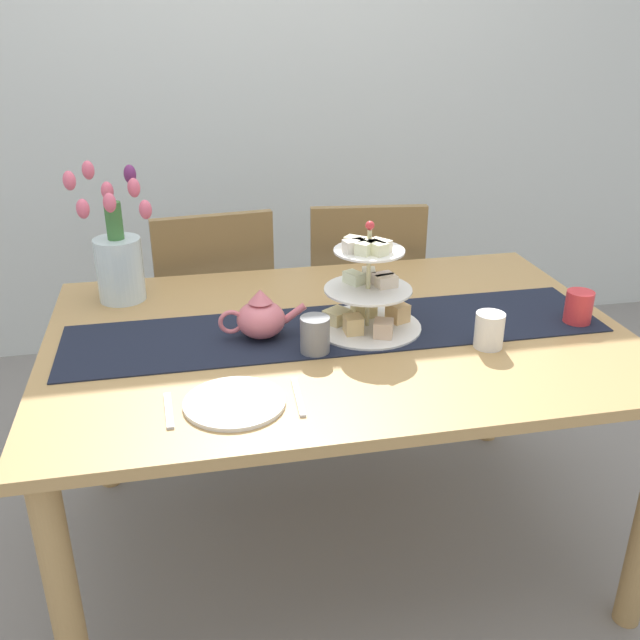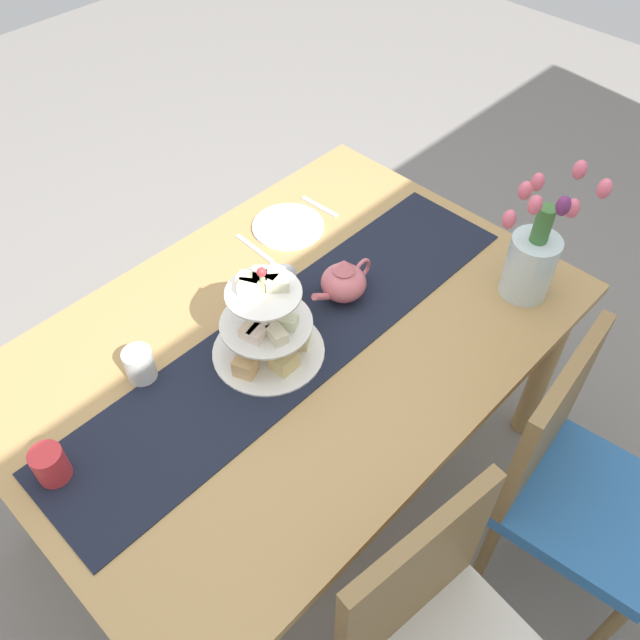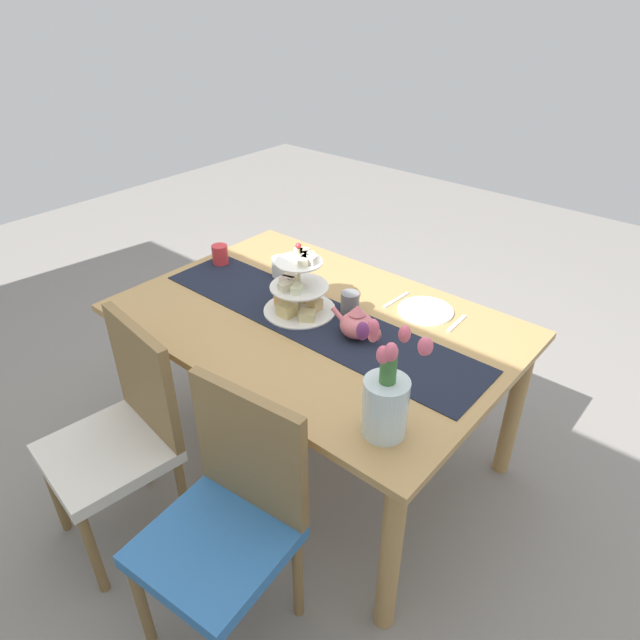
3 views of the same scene
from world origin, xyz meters
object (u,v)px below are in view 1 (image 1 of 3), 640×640
Objects in this scene: chair_left at (213,312)px; fork_left at (169,410)px; dining_table at (338,362)px; knife_left at (298,397)px; chair_right at (362,300)px; dinner_plate_left at (235,403)px; teapot at (261,318)px; mug_white_text at (489,330)px; mug_orange at (579,307)px; mug_grey at (315,335)px; tulip_vase at (118,257)px; tiered_cake_stand at (368,295)px.

chair_left is 1.14m from fork_left.
fork_left reaches higher than dining_table.
knife_left is (0.14, -1.10, 0.24)m from chair_left.
chair_right is 3.96× the size of dinner_plate_left.
teapot is 2.51× the size of mug_white_text.
teapot is 0.36m from dinner_plate_left.
chair_right reaches higher than mug_white_text.
mug_orange is at bearing 16.65° from knife_left.
mug_white_text is at bearing -7.37° from mug_grey.
fork_left is at bearing -97.99° from chair_left.
teapot is at bearing 136.69° from mug_grey.
dining_table is 0.73m from tulip_vase.
tiered_cake_stand is at bearing 35.16° from mug_grey.
dining_table is 0.26m from teapot.
mug_white_text is (0.58, -0.18, -0.01)m from teapot.
chair_right reaches higher than mug_grey.
chair_right is 6.07× the size of fork_left.
tiered_cake_stand reaches higher than teapot.
mug_grey reaches higher than mug_orange.
dinner_plate_left is at bearing -166.74° from mug_white_text.
fork_left is 0.88× the size of knife_left.
dining_table is 9.29× the size of knife_left.
chair_left is 0.95m from mug_grey.
mug_orange is at bearing -65.01° from chair_right.
fork_left is 0.29m from knife_left.
tulip_vase is 1.10m from mug_white_text.
chair_left is (-0.31, 0.76, -0.14)m from dining_table.
mug_white_text is 1.00× the size of mug_orange.
mug_white_text reaches higher than knife_left.
dinner_plate_left reaches higher than fork_left.
tiered_cake_stand is 0.75× the size of tulip_vase.
knife_left is at bearing -58.89° from tulip_vase.
tulip_vase is at bearing 148.63° from dining_table.
dinner_plate_left is 2.42× the size of mug_white_text.
dinner_plate_left reaches higher than knife_left.
tulip_vase is at bearing 121.11° from knife_left.
chair_left is at bearing 139.16° from mug_orange.
dinner_plate_left is 1.35× the size of knife_left.
tulip_vase is at bearing 111.56° from dinner_plate_left.
tiered_cake_stand is at bearing -62.80° from chair_left.
chair_left is 3.82× the size of teapot.
dining_table is at bearing -31.37° from tulip_vase.
teapot is at bearing 180.00° from dining_table.
tiered_cake_stand reaches higher than chair_left.
fork_left is 0.43m from mug_grey.
fork_left is at bearing -149.65° from mug_grey.
fork_left is at bearing 180.00° from knife_left.
mug_grey is (0.12, -0.12, -0.01)m from teapot.
mug_orange is at bearing 14.31° from dinner_plate_left.
tiered_cake_stand is at bearing -27.89° from tulip_vase.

